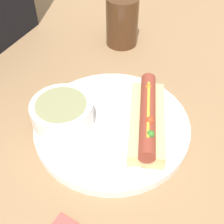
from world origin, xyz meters
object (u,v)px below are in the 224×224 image
soup_bowl (62,114)px  drinking_glass (122,21)px  hot_dog (147,119)px  spoon (94,137)px

soup_bowl → drinking_glass: (0.31, 0.03, 0.01)m
soup_bowl → drinking_glass: drinking_glass is taller
hot_dog → soup_bowl: (-0.06, 0.13, 0.01)m
spoon → drinking_glass: 0.33m
drinking_glass → soup_bowl: bearing=-173.7°
soup_bowl → spoon: (-0.00, -0.06, -0.02)m
spoon → drinking_glass: drinking_glass is taller
spoon → drinking_glass: (0.31, 0.10, 0.04)m
hot_dog → drinking_glass: bearing=12.5°
soup_bowl → drinking_glass: 0.31m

